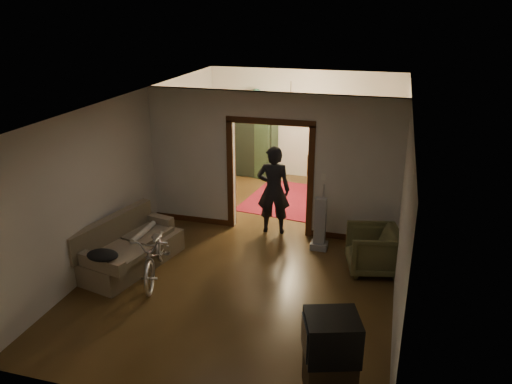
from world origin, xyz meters
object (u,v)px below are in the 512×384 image
at_px(sofa, 130,243).
at_px(person, 274,190).
at_px(bicycle, 156,253).
at_px(locker, 256,138).
at_px(armchair, 373,250).
at_px(desk, 335,172).

xyz_separation_m(sofa, person, (2.05, 2.06, 0.45)).
bearing_deg(bicycle, locker, 72.24).
bearing_deg(locker, armchair, -38.48).
bearing_deg(locker, sofa, -83.31).
height_order(sofa, desk, sofa).
xyz_separation_m(locker, desk, (2.14, -0.23, -0.66)).
relative_size(armchair, desk, 0.92).
distance_m(person, desk, 3.28).
relative_size(sofa, desk, 2.07).
xyz_separation_m(bicycle, desk, (2.30, 5.39, -0.09)).
height_order(bicycle, locker, locker).
bearing_deg(armchair, person, -130.37).
bearing_deg(sofa, person, 57.86).
distance_m(sofa, desk, 5.93).
bearing_deg(desk, sofa, -108.32).
distance_m(armchair, desk, 4.34).
bearing_deg(bicycle, sofa, 144.45).
bearing_deg(locker, desk, 8.60).
bearing_deg(sofa, bicycle, -6.69).
distance_m(sofa, locker, 5.48).
distance_m(bicycle, desk, 5.86).
distance_m(bicycle, armchair, 3.67).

